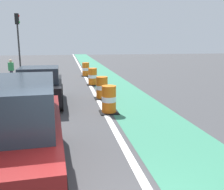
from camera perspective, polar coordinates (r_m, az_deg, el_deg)
The scene contains 10 objects.
bike_lane_strip at distance 15.46m, azimuth 0.94°, elevation 1.71°, with size 2.50×80.00×0.01m, color #387F60.
lane_divider_stripe at distance 15.25m, azimuth -4.61°, elevation 1.53°, with size 0.20×80.00×0.01m, color silver.
parked_suv_nearest at distance 5.43m, azimuth -21.30°, elevation -7.64°, with size 2.10×4.69×2.04m.
parked_sedan_second at distance 11.59m, azimuth -15.85°, elevation 1.90°, with size 1.98×4.13×1.70m.
traffic_barrel_front at distance 9.91m, azimuth -0.70°, elevation -1.08°, with size 0.73×0.73×1.09m.
traffic_barrel_mid at distance 12.39m, azimuth -2.28°, elevation 1.59°, with size 0.73×0.73×1.09m.
traffic_barrel_back at distance 16.33m, azimuth -4.40°, elevation 4.11°, with size 0.73×0.73×1.09m.
traffic_barrel_far at distance 20.54m, azimuth -5.94°, elevation 5.72°, with size 0.73×0.73×1.09m.
traffic_light_corner at distance 24.01m, azimuth -20.46°, elevation 13.06°, with size 0.41×0.32×5.10m.
pedestrian_crossing at distance 18.19m, azimuth -21.78°, elevation 5.16°, with size 0.34×0.20×1.61m.
Camera 1 is at (-0.54, -2.92, 2.79)m, focal length 40.51 mm.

